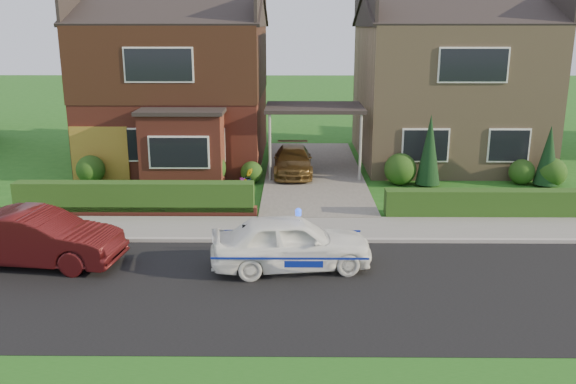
{
  "coord_description": "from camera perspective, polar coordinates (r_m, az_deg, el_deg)",
  "views": [
    {
      "loc": [
        -0.82,
        -12.88,
        5.86
      ],
      "look_at": [
        -0.96,
        3.5,
        1.33
      ],
      "focal_mm": 38.0,
      "sensor_mm": 36.0,
      "label": 1
    }
  ],
  "objects": [
    {
      "name": "hedge_left",
      "position": [
        19.88,
        -14.04,
        -2.17
      ],
      "size": [
        7.5,
        0.55,
        0.9
      ],
      "primitive_type": "cube",
      "color": "#163511",
      "rests_on": "ground"
    },
    {
      "name": "dwarf_wall",
      "position": [
        19.69,
        -14.18,
        -1.8
      ],
      "size": [
        7.7,
        0.25,
        0.36
      ],
      "primitive_type": "cube",
      "color": "brown",
      "rests_on": "ground"
    },
    {
      "name": "conifer_a",
      "position": [
        23.1,
        13.07,
        3.67
      ],
      "size": [
        0.9,
        0.9,
        2.6
      ],
      "primitive_type": "cone",
      "color": "black",
      "rests_on": "ground"
    },
    {
      "name": "driveway_car",
      "position": [
        24.08,
        0.47,
        2.96
      ],
      "size": [
        1.52,
        3.67,
        1.06
      ],
      "primitive_type": "imported",
      "rotation": [
        0.0,
        0.0,
        0.01
      ],
      "color": "brown",
      "rests_on": "driveway"
    },
    {
      "name": "hedge_right",
      "position": [
        20.26,
        19.57,
        -2.28
      ],
      "size": [
        7.5,
        0.55,
        0.8
      ],
      "primitive_type": "cube",
      "color": "#163511",
      "rests_on": "ground"
    },
    {
      "name": "road",
      "position": [
        14.17,
        3.82,
        -9.01
      ],
      "size": [
        60.0,
        6.0,
        0.02
      ],
      "primitive_type": "cube",
      "color": "black",
      "rests_on": "ground"
    },
    {
      "name": "shrub_left_mid",
      "position": [
        23.0,
        -7.46,
        2.26
      ],
      "size": [
        1.32,
        1.32,
        1.32
      ],
      "primitive_type": "sphere",
      "color": "#163511",
      "rests_on": "ground"
    },
    {
      "name": "street_car",
      "position": [
        16.47,
        -22.44,
        -4.06
      ],
      "size": [
        1.97,
        4.36,
        1.39
      ],
      "primitive_type": "imported",
      "rotation": [
        0.0,
        0.0,
        1.45
      ],
      "color": "#3F0D0E",
      "rests_on": "ground"
    },
    {
      "name": "house_left",
      "position": [
        27.31,
        -10.15,
        10.92
      ],
      "size": [
        7.5,
        9.53,
        7.25
      ],
      "color": "brown",
      "rests_on": "ground"
    },
    {
      "name": "shrub_right_mid",
      "position": [
        24.58,
        21.03,
        1.77
      ],
      "size": [
        0.96,
        0.96,
        0.96
      ],
      "primitive_type": "sphere",
      "color": "#163511",
      "rests_on": "ground"
    },
    {
      "name": "shrub_left_near",
      "position": [
        23.18,
        -3.42,
        1.86
      ],
      "size": [
        0.84,
        0.84,
        0.84
      ],
      "primitive_type": "sphere",
      "color": "#163511",
      "rests_on": "ground"
    },
    {
      "name": "house_right",
      "position": [
        27.76,
        14.54,
        10.44
      ],
      "size": [
        7.5,
        8.06,
        7.25
      ],
      "color": "#907758",
      "rests_on": "ground"
    },
    {
      "name": "carport_link",
      "position": [
        24.06,
        2.48,
        7.79
      ],
      "size": [
        3.8,
        3.0,
        2.77
      ],
      "color": "black",
      "rests_on": "ground"
    },
    {
      "name": "shrub_right_far",
      "position": [
        24.66,
        23.46,
        1.7
      ],
      "size": [
        1.08,
        1.08,
        1.08
      ],
      "primitive_type": "sphere",
      "color": "#163511",
      "rests_on": "ground"
    },
    {
      "name": "conifer_b",
      "position": [
        24.47,
        23.17,
        2.98
      ],
      "size": [
        0.9,
        0.9,
        2.2
      ],
      "primitive_type": "cone",
      "color": "black",
      "rests_on": "ground"
    },
    {
      "name": "garage_door",
      "position": [
        24.49,
        -17.19,
        3.44
      ],
      "size": [
        2.2,
        0.1,
        2.1
      ],
      "primitive_type": "cube",
      "color": "olive",
      "rests_on": "ground"
    },
    {
      "name": "shrub_right_near",
      "position": [
        23.24,
        10.46,
        2.12
      ],
      "size": [
        1.2,
        1.2,
        1.2
      ],
      "primitive_type": "sphere",
      "color": "#163511",
      "rests_on": "ground"
    },
    {
      "name": "driveway",
      "position": [
        24.59,
        2.4,
        1.8
      ],
      "size": [
        3.8,
        12.0,
        0.12
      ],
      "primitive_type": "cube",
      "color": "#666059",
      "rests_on": "ground"
    },
    {
      "name": "shrub_left_far",
      "position": [
        24.25,
        -17.98,
        2.02
      ],
      "size": [
        1.08,
        1.08,
        1.08
      ],
      "primitive_type": "sphere",
      "color": "#163511",
      "rests_on": "ground"
    },
    {
      "name": "police_car",
      "position": [
        15.0,
        0.3,
        -4.77
      ],
      "size": [
        3.63,
        4.13,
        1.51
      ],
      "rotation": [
        0.0,
        0.0,
        1.71
      ],
      "color": "white",
      "rests_on": "ground"
    },
    {
      "name": "sidewalk",
      "position": [
        17.96,
        3.1,
        -3.44
      ],
      "size": [
        60.0,
        2.0,
        0.1
      ],
      "primitive_type": "cube",
      "color": "slate",
      "rests_on": "ground"
    },
    {
      "name": "potted_plant_a",
      "position": [
        21.68,
        -20.77,
        -0.35
      ],
      "size": [
        0.39,
        0.3,
        0.67
      ],
      "primitive_type": "imported",
      "rotation": [
        0.0,
        0.0,
        0.19
      ],
      "color": "gray",
      "rests_on": "ground"
    },
    {
      "name": "ground",
      "position": [
        14.17,
        3.82,
        -9.01
      ],
      "size": [
        120.0,
        120.0,
        0.0
      ],
      "primitive_type": "plane",
      "color": "#1C5416",
      "rests_on": "ground"
    },
    {
      "name": "kerb",
      "position": [
        16.97,
        3.25,
        -4.56
      ],
      "size": [
        60.0,
        0.16,
        0.12
      ],
      "primitive_type": "cube",
      "color": "#9E9993",
      "rests_on": "ground"
    },
    {
      "name": "potted_plant_b",
      "position": [
        22.62,
        -3.77,
        1.33
      ],
      "size": [
        0.47,
        0.43,
        0.7
      ],
      "primitive_type": "imported",
      "rotation": [
        0.0,
        0.0,
        0.35
      ],
      "color": "gray",
      "rests_on": "ground"
    },
    {
      "name": "potted_plant_c",
      "position": [
        20.94,
        -4.12,
        0.26
      ],
      "size": [
        0.56,
        0.56,
        0.77
      ],
      "primitive_type": "imported",
      "rotation": [
        0.0,
        0.0,
        1.21
      ],
      "color": "gray",
      "rests_on": "ground"
    }
  ]
}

